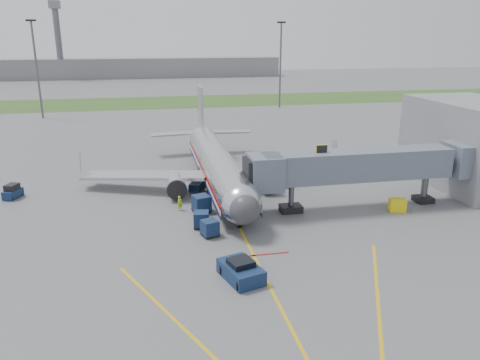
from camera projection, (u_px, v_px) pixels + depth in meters
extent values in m
plane|color=#565659|center=(244.00, 236.00, 42.19)|extent=(400.00, 400.00, 0.00)
cube|color=#2D4C1E|center=(175.00, 102.00, 126.39)|extent=(300.00, 25.00, 0.01)
cube|color=gold|center=(249.00, 245.00, 40.32)|extent=(0.25, 50.00, 0.01)
cube|color=maroon|center=(254.00, 256.00, 38.45)|extent=(6.00, 0.25, 0.01)
cube|color=gold|center=(194.00, 339.00, 27.95)|extent=(9.52, 20.04, 0.01)
cube|color=gold|center=(379.00, 316.00, 30.24)|extent=(9.52, 20.04, 0.01)
cylinder|color=silver|center=(218.00, 164.00, 55.42)|extent=(3.80, 28.00, 3.80)
sphere|color=silver|center=(242.00, 204.00, 42.33)|extent=(3.80, 3.80, 3.80)
sphere|color=#38383D|center=(245.00, 209.00, 41.11)|extent=(2.74, 2.74, 2.74)
cube|color=black|center=(242.00, 200.00, 41.79)|extent=(2.20, 1.20, 0.55)
cone|color=silver|center=(201.00, 136.00, 70.86)|extent=(3.80, 5.00, 3.80)
cube|color=#B7BAC1|center=(201.00, 110.00, 69.20)|extent=(0.35, 4.20, 7.00)
cube|color=#B7BAC1|center=(145.00, 175.00, 54.07)|extent=(15.10, 8.59, 1.13)
cube|color=#B7BAC1|center=(286.00, 168.00, 57.31)|extent=(15.10, 8.59, 1.13)
cylinder|color=silver|center=(176.00, 185.00, 52.03)|extent=(2.10, 3.60, 2.10)
cylinder|color=silver|center=(266.00, 180.00, 54.01)|extent=(2.10, 3.60, 2.10)
cube|color=maroon|center=(234.00, 166.00, 55.89)|extent=(0.05, 28.00, 0.45)
cube|color=navy|center=(234.00, 173.00, 56.16)|extent=(0.05, 28.00, 0.35)
cylinder|color=black|center=(239.00, 225.00, 43.98)|extent=(0.28, 0.70, 0.70)
cylinder|color=black|center=(196.00, 182.00, 56.07)|extent=(0.50, 1.00, 1.00)
cylinder|color=black|center=(238.00, 180.00, 57.06)|extent=(0.50, 1.00, 1.00)
cube|color=slate|center=(357.00, 165.00, 47.98)|extent=(20.00, 3.00, 3.00)
cube|color=slate|center=(265.00, 172.00, 46.17)|extent=(3.20, 3.60, 3.40)
cube|color=black|center=(253.00, 173.00, 45.94)|extent=(1.60, 3.00, 2.80)
cube|color=yellow|center=(322.00, 150.00, 46.68)|extent=(1.20, 0.15, 1.00)
cylinder|color=#595B60|center=(291.00, 197.00, 47.55)|extent=(0.56, 0.56, 3.10)
cube|color=black|center=(291.00, 208.00, 47.91)|extent=(2.20, 1.60, 0.70)
cylinder|color=#595B60|center=(424.00, 188.00, 50.41)|extent=(0.70, 0.70, 3.10)
cube|color=black|center=(423.00, 199.00, 50.78)|extent=(1.80, 1.80, 0.60)
cube|color=slate|center=(461.00, 159.00, 50.27)|extent=(3.00, 4.00, 3.40)
cube|color=slate|center=(472.00, 143.00, 55.78)|extent=(10.00, 16.00, 10.00)
cylinder|color=#595B60|center=(37.00, 71.00, 98.99)|extent=(0.44, 0.44, 20.00)
cube|color=black|center=(31.00, 20.00, 95.96)|extent=(2.00, 0.40, 0.40)
cylinder|color=#595B60|center=(280.00, 66.00, 114.15)|extent=(0.44, 0.44, 20.00)
cube|color=black|center=(281.00, 22.00, 111.12)|extent=(2.00, 0.40, 0.40)
cube|color=slate|center=(138.00, 68.00, 198.14)|extent=(120.00, 14.00, 8.00)
cylinder|color=#595B60|center=(59.00, 44.00, 184.77)|extent=(2.40, 2.40, 28.00)
cube|color=slate|center=(54.00, 5.00, 180.46)|extent=(4.00, 4.00, 3.00)
cube|color=#0D1B3C|center=(241.00, 272.00, 34.65)|extent=(3.26, 4.23, 1.14)
cube|color=black|center=(241.00, 263.00, 34.43)|extent=(2.07, 2.07, 0.52)
cylinder|color=black|center=(238.00, 285.00, 33.14)|extent=(0.46, 0.86, 0.83)
cylinder|color=black|center=(261.00, 279.00, 33.98)|extent=(0.46, 0.86, 0.83)
cylinder|color=black|center=(222.00, 269.00, 35.41)|extent=(0.46, 0.86, 0.83)
cylinder|color=black|center=(243.00, 263.00, 36.25)|extent=(0.46, 0.86, 0.83)
cube|color=#0D1B3C|center=(13.00, 194.00, 51.86)|extent=(1.97, 2.58, 0.92)
cube|color=black|center=(12.00, 187.00, 51.63)|extent=(1.57, 1.78, 0.64)
cylinder|color=black|center=(5.00, 198.00, 51.24)|extent=(0.36, 0.50, 0.46)
cylinder|color=black|center=(12.00, 199.00, 51.08)|extent=(0.36, 0.50, 0.46)
cylinder|color=black|center=(14.00, 193.00, 52.80)|extent=(0.36, 0.50, 0.46)
cylinder|color=black|center=(22.00, 194.00, 52.64)|extent=(0.36, 0.50, 0.46)
cube|color=#0D1B3C|center=(210.00, 228.00, 41.95)|extent=(1.71, 1.71, 1.35)
cube|color=black|center=(210.00, 234.00, 42.15)|extent=(1.76, 1.76, 0.10)
cylinder|color=black|center=(207.00, 238.00, 41.48)|extent=(0.26, 0.29, 0.24)
cylinder|color=black|center=(218.00, 236.00, 41.98)|extent=(0.26, 0.29, 0.24)
cylinder|color=black|center=(202.00, 234.00, 42.34)|extent=(0.26, 0.29, 0.24)
cylinder|color=black|center=(212.00, 232.00, 42.84)|extent=(0.26, 0.29, 0.24)
cube|color=#0D1B3C|center=(201.00, 219.00, 43.84)|extent=(1.58, 1.58, 1.39)
cube|color=black|center=(201.00, 226.00, 44.05)|extent=(1.64, 1.64, 0.11)
cylinder|color=black|center=(196.00, 228.00, 43.52)|extent=(0.23, 0.28, 0.25)
cylinder|color=black|center=(207.00, 228.00, 43.57)|extent=(0.23, 0.28, 0.25)
cylinder|color=black|center=(196.00, 224.00, 44.55)|extent=(0.23, 0.28, 0.25)
cylinder|color=black|center=(207.00, 224.00, 44.59)|extent=(0.23, 0.28, 0.25)
cube|color=#0D1B3C|center=(201.00, 203.00, 47.57)|extent=(1.99, 1.99, 1.60)
cube|color=black|center=(202.00, 210.00, 47.81)|extent=(2.06, 2.06, 0.12)
cylinder|color=black|center=(198.00, 214.00, 47.02)|extent=(0.30, 0.34, 0.29)
cylinder|color=black|center=(210.00, 212.00, 47.58)|extent=(0.30, 0.34, 0.29)
cylinder|color=black|center=(194.00, 210.00, 48.06)|extent=(0.30, 0.34, 0.29)
cylinder|color=black|center=(205.00, 208.00, 48.62)|extent=(0.30, 0.34, 0.29)
cube|color=#0D1B3C|center=(197.00, 184.00, 55.37)|extent=(2.41, 3.57, 0.83)
cube|color=black|center=(198.00, 176.00, 55.54)|extent=(2.13, 3.77, 1.30)
cylinder|color=black|center=(191.00, 189.00, 54.36)|extent=(0.38, 0.56, 0.52)
cylinder|color=black|center=(199.00, 189.00, 54.21)|extent=(0.38, 0.56, 0.52)
cylinder|color=black|center=(196.00, 182.00, 56.62)|extent=(0.38, 0.56, 0.52)
cylinder|color=black|center=(204.00, 183.00, 56.47)|extent=(0.38, 0.56, 0.52)
cube|color=yellow|center=(397.00, 205.00, 48.01)|extent=(1.85, 1.47, 1.30)
cylinder|color=black|center=(391.00, 209.00, 48.19)|extent=(0.29, 0.37, 0.32)
cylinder|color=black|center=(402.00, 210.00, 48.11)|extent=(0.29, 0.37, 0.32)
imported|color=#A2CD18|center=(180.00, 203.00, 48.14)|extent=(0.67, 0.63, 1.55)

